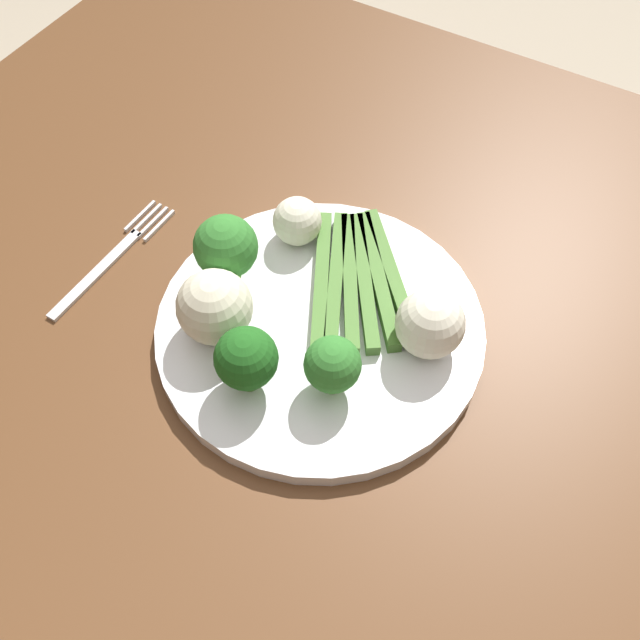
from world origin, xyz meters
The scene contains 11 objects.
ground_plane centered at (0.00, 0.00, -0.01)m, with size 6.00×6.00×0.02m, color #B7A88E.
dining_table centered at (0.00, 0.00, 0.67)m, with size 1.19×1.02×0.77m.
plate centered at (-0.08, 0.05, 0.78)m, with size 0.28×0.28×0.01m, color white.
asparagus_bundle centered at (-0.07, 0.10, 0.80)m, with size 0.15×0.16×0.01m.
broccoli_back centered at (-0.10, -0.03, 0.83)m, with size 0.05×0.05×0.06m.
broccoli_right centered at (-0.17, 0.05, 0.83)m, with size 0.06×0.06×0.07m.
broccoli_front_left centered at (-0.04, 0.00, 0.82)m, with size 0.05×0.05×0.06m.
cauliflower_left centered at (0.01, 0.08, 0.82)m, with size 0.06×0.06×0.06m, color silver.
cauliflower_back_right centered at (-0.14, 0.12, 0.81)m, with size 0.05×0.05×0.05m, color silver.
cauliflower_edge centered at (-0.15, 0.00, 0.82)m, with size 0.06×0.06×0.06m, color beige.
fork centered at (-0.29, 0.02, 0.78)m, with size 0.03×0.17×0.00m.
Camera 1 is at (0.10, -0.26, 1.31)m, focal length 41.60 mm.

